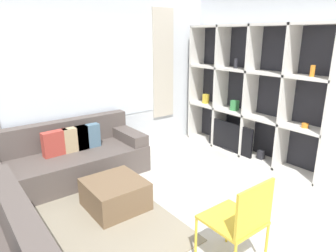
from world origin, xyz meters
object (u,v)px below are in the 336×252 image
shelving_unit (251,95)px  folding_chair (241,218)px  couch_main (68,160)px  ottoman (115,194)px

shelving_unit → folding_chair: (-2.20, -1.63, -0.50)m
couch_main → shelving_unit: bearing=-19.5°
shelving_unit → folding_chair: size_ratio=2.98×
folding_chair → ottoman: bearing=-76.6°
couch_main → ottoman: 1.09m
shelving_unit → ottoman: (-2.57, -0.11, -0.85)m
shelving_unit → folding_chair: shelving_unit is taller
shelving_unit → couch_main: (-2.73, 0.97, -0.73)m
ottoman → shelving_unit: bearing=2.4°
couch_main → folding_chair: folding_chair is taller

